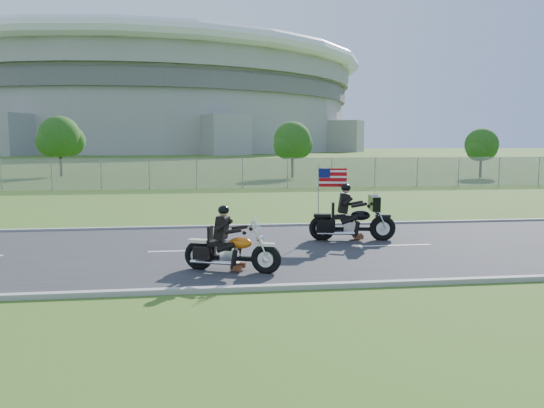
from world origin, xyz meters
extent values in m
plane|color=#35541A|center=(0.00, 0.00, 0.00)|extent=(420.00, 420.00, 0.00)
cube|color=#28282B|center=(0.00, 0.00, 0.02)|extent=(120.00, 8.00, 0.04)
cube|color=#9E9B93|center=(0.00, 4.05, 0.05)|extent=(120.00, 0.18, 0.12)
cube|color=#9E9B93|center=(0.00, -4.05, 0.05)|extent=(120.00, 0.18, 0.12)
cube|color=gray|center=(-5.00, 20.00, 1.00)|extent=(60.00, 0.03, 2.00)
cylinder|color=#A3A099|center=(-20.00, 170.00, 10.00)|extent=(130.00, 130.00, 20.00)
cylinder|color=#605E5B|center=(-20.00, 170.00, 17.00)|extent=(132.00, 132.00, 4.00)
cylinder|color=#A3A099|center=(-20.00, 170.00, 23.00)|extent=(134.00, 134.00, 6.00)
torus|color=white|center=(-20.00, 170.00, 27.00)|extent=(140.40, 140.40, 4.40)
cylinder|color=#382316|center=(6.00, 30.00, 1.26)|extent=(0.22, 0.22, 2.52)
sphere|color=#1E4A13|center=(6.00, 30.00, 3.15)|extent=(3.20, 3.20, 3.20)
sphere|color=#1E4A13|center=(6.64, 30.48, 2.79)|extent=(2.40, 2.40, 2.40)
sphere|color=#1E4A13|center=(5.44, 29.60, 2.70)|extent=(2.24, 2.24, 2.24)
cylinder|color=#382316|center=(-14.00, 34.00, 1.40)|extent=(0.22, 0.22, 2.80)
sphere|color=#1E4A13|center=(-14.00, 34.00, 3.50)|extent=(3.60, 3.60, 3.60)
sphere|color=#1E4A13|center=(-13.28, 34.54, 3.10)|extent=(2.70, 2.70, 2.70)
sphere|color=#1E4A13|center=(-14.63, 33.55, 3.00)|extent=(2.52, 2.52, 2.52)
cylinder|color=#382316|center=(22.00, 28.00, 1.12)|extent=(0.22, 0.22, 2.24)
sphere|color=#1E4A13|center=(22.00, 28.00, 2.80)|extent=(2.80, 2.80, 2.80)
sphere|color=#1E4A13|center=(22.56, 28.42, 2.48)|extent=(2.10, 2.10, 2.10)
sphere|color=#1E4A13|center=(21.51, 27.65, 2.40)|extent=(1.96, 1.96, 1.96)
torus|color=black|center=(-0.13, -2.76, 0.37)|extent=(0.74, 0.42, 0.72)
torus|color=black|center=(-1.68, -2.16, 0.37)|extent=(0.74, 0.42, 0.72)
ellipsoid|color=orange|center=(-0.70, -2.54, 0.72)|extent=(0.62, 0.49, 0.27)
cube|color=black|center=(-1.18, -2.36, 0.68)|extent=(0.61, 0.47, 0.12)
cube|color=black|center=(-1.13, -2.37, 1.06)|extent=(0.36, 0.45, 0.54)
sphere|color=black|center=(-1.09, -2.39, 1.48)|extent=(0.34, 0.34, 0.26)
cube|color=silver|center=(-0.34, -2.68, 1.19)|extent=(0.20, 0.43, 0.39)
torus|color=black|center=(3.92, 0.87, 0.41)|extent=(0.83, 0.31, 0.81)
torus|color=black|center=(2.08, 1.13, 0.41)|extent=(0.83, 0.31, 0.81)
ellipsoid|color=black|center=(3.24, 0.97, 0.81)|extent=(0.66, 0.44, 0.31)
cube|color=black|center=(2.67, 1.05, 0.76)|extent=(0.65, 0.41, 0.13)
cube|color=black|center=(2.73, 1.04, 1.19)|extent=(0.32, 0.47, 0.60)
sphere|color=black|center=(2.78, 1.03, 1.67)|extent=(0.34, 0.34, 0.30)
cube|color=black|center=(3.65, 0.91, 1.19)|extent=(0.37, 0.90, 0.44)
cube|color=#B70C11|center=(2.43, 1.30, 1.96)|extent=(0.87, 0.15, 0.57)
camera|label=1|loc=(-1.54, -14.70, 3.08)|focal=35.00mm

